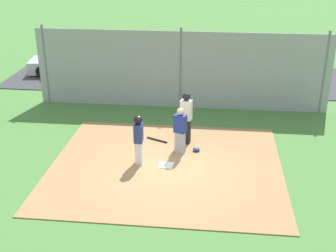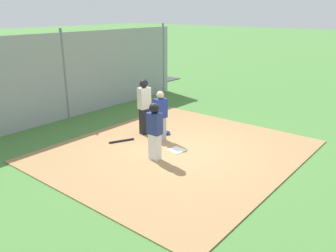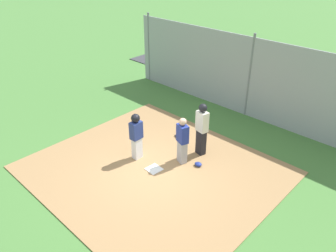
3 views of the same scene
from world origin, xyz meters
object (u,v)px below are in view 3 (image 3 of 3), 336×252
runner (136,134)px  home_plate (154,169)px  catcher (182,140)px  baseball_bat (179,141)px  catcher_mask (198,164)px  parked_car_silver (199,49)px  umpire (202,128)px

runner → home_plate: bearing=-7.0°
catcher → runner: runner is taller
home_plate → baseball_bat: bearing=-73.6°
catcher → runner: bearing=-36.0°
home_plate → runner: size_ratio=0.27×
catcher_mask → baseball_bat: bearing=-25.7°
runner → catcher_mask: runner is taller
catcher → catcher_mask: bearing=128.1°
runner → parked_car_silver: size_ratio=0.37×
baseball_bat → catcher_mask: bearing=-0.3°
catcher_mask → parked_car_silver: bearing=-51.1°
umpire → runner: size_ratio=1.14×
runner → parked_car_silver: runner is taller
umpire → runner: 2.13m
catcher → umpire: 0.82m
home_plate → umpire: (-0.49, -1.72, 0.97)m
umpire → catcher: bearing=2.7°
home_plate → catcher_mask: size_ratio=1.83×
umpire → catcher_mask: bearing=45.1°
parked_car_silver → runner: bearing=110.6°
catcher_mask → parked_car_silver: 11.02m
home_plate → runner: runner is taller
catcher → baseball_bat: bearing=-114.8°
umpire → runner: (1.36, 1.64, -0.06)m
home_plate → runner: 1.26m
home_plate → catcher_mask: (-0.89, -1.10, 0.05)m
parked_car_silver → home_plate: bearing=114.2°
home_plate → umpire: 2.03m
baseball_bat → parked_car_silver: 9.63m
home_plate → umpire: umpire is taller
catcher_mask → parked_car_silver: parked_car_silver is taller
home_plate → runner: bearing=-5.5°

